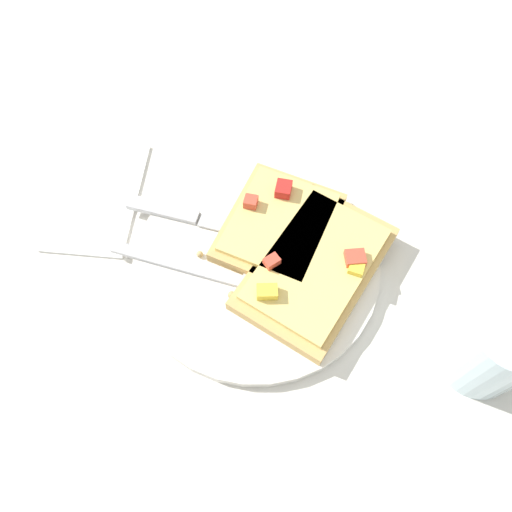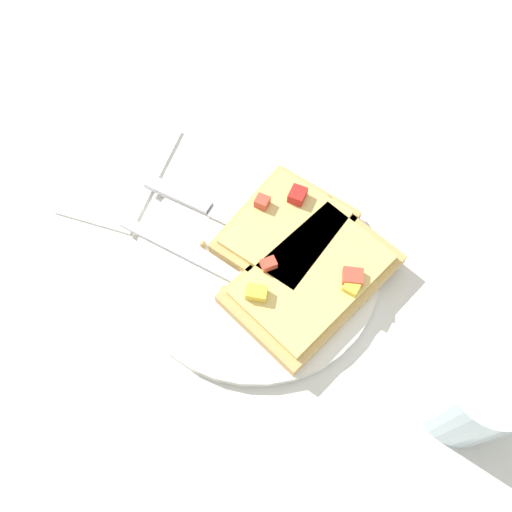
{
  "view_description": "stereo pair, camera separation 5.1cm",
  "coord_description": "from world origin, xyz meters",
  "px_view_note": "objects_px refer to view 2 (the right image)",
  "views": [
    {
      "loc": [
        0.24,
        0.02,
        0.48
      ],
      "look_at": [
        0.0,
        0.0,
        0.02
      ],
      "focal_mm": 35.0,
      "sensor_mm": 36.0,
      "label": 1
    },
    {
      "loc": [
        0.23,
        0.07,
        0.48
      ],
      "look_at": [
        0.0,
        0.0,
        0.02
      ],
      "focal_mm": 35.0,
      "sensor_mm": 36.0,
      "label": 2
    }
  ],
  "objects_px": {
    "pizza_slice_main": "(312,278)",
    "drinking_glass": "(474,395)",
    "knife": "(216,212)",
    "pizza_slice_corner": "(286,230)",
    "fork": "(224,272)",
    "napkin": "(121,170)",
    "plate": "(256,263)"
  },
  "relations": [
    {
      "from": "knife",
      "to": "drinking_glass",
      "type": "bearing_deg",
      "value": -14.2
    },
    {
      "from": "fork",
      "to": "napkin",
      "type": "relative_size",
      "value": 1.47
    },
    {
      "from": "pizza_slice_corner",
      "to": "napkin",
      "type": "height_order",
      "value": "pizza_slice_corner"
    },
    {
      "from": "knife",
      "to": "pizza_slice_main",
      "type": "height_order",
      "value": "pizza_slice_main"
    },
    {
      "from": "drinking_glass",
      "to": "napkin",
      "type": "bearing_deg",
      "value": -110.63
    },
    {
      "from": "fork",
      "to": "knife",
      "type": "bearing_deg",
      "value": 126.85
    },
    {
      "from": "pizza_slice_corner",
      "to": "drinking_glass",
      "type": "height_order",
      "value": "drinking_glass"
    },
    {
      "from": "pizza_slice_main",
      "to": "plate",
      "type": "bearing_deg",
      "value": 111.44
    },
    {
      "from": "fork",
      "to": "pizza_slice_corner",
      "type": "bearing_deg",
      "value": 64.35
    },
    {
      "from": "pizza_slice_main",
      "to": "pizza_slice_corner",
      "type": "bearing_deg",
      "value": 69.02
    },
    {
      "from": "pizza_slice_corner",
      "to": "napkin",
      "type": "distance_m",
      "value": 0.21
    },
    {
      "from": "plate",
      "to": "pizza_slice_main",
      "type": "relative_size",
      "value": 1.3
    },
    {
      "from": "knife",
      "to": "pizza_slice_main",
      "type": "xyz_separation_m",
      "value": [
        0.05,
        0.12,
        0.01
      ]
    },
    {
      "from": "knife",
      "to": "pizza_slice_main",
      "type": "bearing_deg",
      "value": -12.17
    },
    {
      "from": "drinking_glass",
      "to": "pizza_slice_corner",
      "type": "bearing_deg",
      "value": -121.61
    },
    {
      "from": "fork",
      "to": "drinking_glass",
      "type": "height_order",
      "value": "drinking_glass"
    },
    {
      "from": "drinking_glass",
      "to": "napkin",
      "type": "height_order",
      "value": "drinking_glass"
    },
    {
      "from": "fork",
      "to": "knife",
      "type": "relative_size",
      "value": 1.07
    },
    {
      "from": "plate",
      "to": "drinking_glass",
      "type": "relative_size",
      "value": 2.83
    },
    {
      "from": "pizza_slice_main",
      "to": "drinking_glass",
      "type": "relative_size",
      "value": 2.17
    },
    {
      "from": "fork",
      "to": "pizza_slice_main",
      "type": "bearing_deg",
      "value": 22.55
    },
    {
      "from": "pizza_slice_corner",
      "to": "fork",
      "type": "bearing_deg",
      "value": 161.47
    },
    {
      "from": "knife",
      "to": "fork",
      "type": "bearing_deg",
      "value": -54.45
    },
    {
      "from": "plate",
      "to": "pizza_slice_corner",
      "type": "relative_size",
      "value": 1.65
    },
    {
      "from": "knife",
      "to": "pizza_slice_corner",
      "type": "height_order",
      "value": "pizza_slice_corner"
    },
    {
      "from": "pizza_slice_main",
      "to": "napkin",
      "type": "relative_size",
      "value": 1.29
    },
    {
      "from": "fork",
      "to": "knife",
      "type": "xyz_separation_m",
      "value": [
        -0.07,
        -0.03,
        0.0
      ]
    },
    {
      "from": "pizza_slice_main",
      "to": "drinking_glass",
      "type": "xyz_separation_m",
      "value": [
        0.08,
        0.16,
        0.02
      ]
    },
    {
      "from": "plate",
      "to": "napkin",
      "type": "xyz_separation_m",
      "value": [
        -0.07,
        -0.19,
        -0.0
      ]
    },
    {
      "from": "fork",
      "to": "napkin",
      "type": "bearing_deg",
      "value": 161.01
    },
    {
      "from": "plate",
      "to": "knife",
      "type": "xyz_separation_m",
      "value": [
        -0.04,
        -0.06,
        0.01
      ]
    },
    {
      "from": "fork",
      "to": "knife",
      "type": "distance_m",
      "value": 0.07
    }
  ]
}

